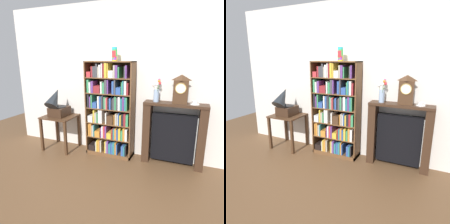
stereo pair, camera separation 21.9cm
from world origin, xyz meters
TOP-DOWN VIEW (x-y plane):
  - ground_plane at (0.00, 0.00)m, footprint 7.31×6.40m
  - wall_back at (0.05, 0.33)m, footprint 4.31×0.08m
  - bookshelf at (-0.00, 0.13)m, footprint 0.82×0.30m
  - cup_stack at (0.10, 0.11)m, footprint 0.09×0.09m
  - side_table_left at (-0.97, 0.03)m, footprint 0.59×0.53m
  - gramophone at (-0.97, -0.03)m, footprint 0.30×0.50m
  - fireplace_mantel at (1.07, 0.19)m, footprint 0.96×0.25m
  - mantel_clock at (1.13, 0.17)m, footprint 0.21×0.13m
  - flower_vase at (0.78, 0.17)m, footprint 0.13×0.18m
  - teacup_with_saucer at (1.35, 0.17)m, footprint 0.13×0.13m

SIDE VIEW (x-z plane):
  - ground_plane at x=0.00m, z-range -0.02..0.00m
  - side_table_left at x=-0.97m, z-range 0.18..0.82m
  - fireplace_mantel at x=1.07m, z-range -0.01..1.02m
  - bookshelf at x=0.00m, z-range -0.04..1.61m
  - gramophone at x=-0.97m, z-range 0.60..1.17m
  - teacup_with_saucer at x=1.35m, z-range 1.02..1.08m
  - flower_vase at x=0.78m, z-range 0.99..1.35m
  - mantel_clock at x=1.13m, z-range 1.03..1.46m
  - wall_back at x=0.05m, z-range 0.00..2.60m
  - cup_stack at x=0.10m, z-range 1.65..1.86m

